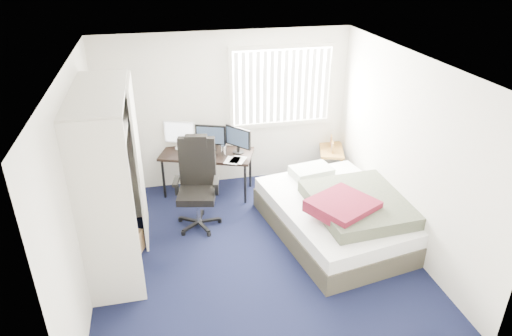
{
  "coord_description": "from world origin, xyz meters",
  "views": [
    {
      "loc": [
        -1.06,
        -4.8,
        3.68
      ],
      "look_at": [
        0.11,
        0.4,
        1.02
      ],
      "focal_mm": 32.0,
      "sensor_mm": 36.0,
      "label": 1
    }
  ],
  "objects_px": {
    "office_chair": "(198,192)",
    "desk": "(207,150)",
    "nightstand": "(331,151)",
    "bed": "(341,214)"
  },
  "relations": [
    {
      "from": "office_chair",
      "to": "nightstand",
      "type": "bearing_deg",
      "value": 22.6
    },
    {
      "from": "office_chair",
      "to": "bed",
      "type": "height_order",
      "value": "office_chair"
    },
    {
      "from": "office_chair",
      "to": "nightstand",
      "type": "height_order",
      "value": "office_chair"
    },
    {
      "from": "office_chair",
      "to": "desk",
      "type": "bearing_deg",
      "value": 73.94
    },
    {
      "from": "office_chair",
      "to": "bed",
      "type": "bearing_deg",
      "value": -19.82
    },
    {
      "from": "desk",
      "to": "office_chair",
      "type": "xyz_separation_m",
      "value": [
        -0.26,
        -0.9,
        -0.24
      ]
    },
    {
      "from": "desk",
      "to": "office_chair",
      "type": "height_order",
      "value": "office_chair"
    },
    {
      "from": "desk",
      "to": "bed",
      "type": "relative_size",
      "value": 0.63
    },
    {
      "from": "office_chair",
      "to": "nightstand",
      "type": "distance_m",
      "value": 2.58
    },
    {
      "from": "desk",
      "to": "nightstand",
      "type": "xyz_separation_m",
      "value": [
        2.13,
        0.1,
        -0.28
      ]
    }
  ]
}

